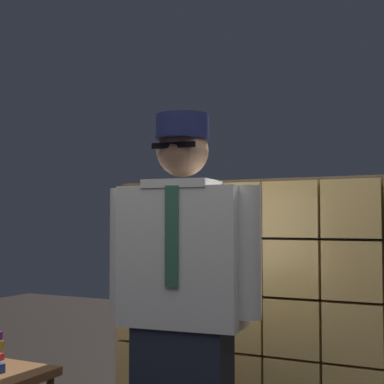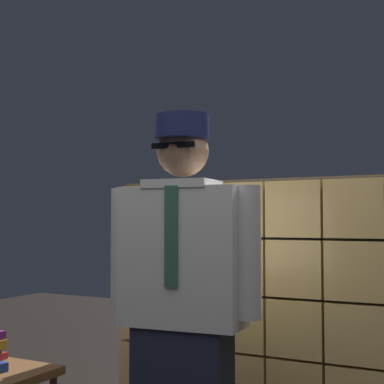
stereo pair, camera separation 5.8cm
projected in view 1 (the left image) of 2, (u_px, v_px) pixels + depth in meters
glass_block_wall at (265, 325)px, 2.86m from camera, size 1.78×0.10×1.49m
standing_person at (182, 309)px, 2.34m from camera, size 0.68×0.31×1.70m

